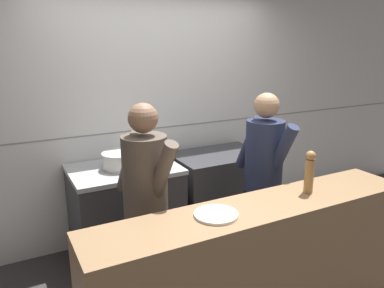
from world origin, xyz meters
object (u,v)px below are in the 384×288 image
object	(u,v)px
pepper_mill	(309,171)
chef_sous	(263,174)
stock_pot	(120,160)
chef_head_cook	(146,199)
plated_dish_main	(216,215)
oven_range	(126,212)

from	to	relation	value
pepper_mill	chef_sous	size ratio (longest dim) A/B	0.19
pepper_mill	chef_sous	xyz separation A→B (m)	(0.08, 0.61, -0.23)
stock_pot	chef_sous	size ratio (longest dim) A/B	0.20
stock_pot	chef_head_cook	distance (m)	0.75
plated_dish_main	pepper_mill	xyz separation A→B (m)	(0.79, 0.01, 0.15)
chef_head_cook	chef_sous	xyz separation A→B (m)	(1.11, 0.03, -0.00)
chef_head_cook	pepper_mill	bearing A→B (deg)	-44.94
plated_dish_main	chef_head_cook	xyz separation A→B (m)	(-0.24, 0.59, -0.08)
plated_dish_main	stock_pot	bearing A→B (deg)	98.75
oven_range	plated_dish_main	world-z (taller)	plated_dish_main
pepper_mill	chef_head_cook	distance (m)	1.20
pepper_mill	chef_head_cook	world-z (taller)	chef_head_cook
plated_dish_main	chef_sous	size ratio (longest dim) A/B	0.17
chef_head_cook	chef_sous	size ratio (longest dim) A/B	1.00
plated_dish_main	chef_sous	xyz separation A→B (m)	(0.87, 0.62, -0.08)
chef_sous	chef_head_cook	bearing A→B (deg)	176.06
oven_range	stock_pot	world-z (taller)	stock_pot
plated_dish_main	pepper_mill	distance (m)	0.80
chef_head_cook	chef_sous	world-z (taller)	same
oven_range	stock_pot	size ratio (longest dim) A/B	3.09
stock_pot	pepper_mill	distance (m)	1.66
oven_range	plated_dish_main	distance (m)	1.46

